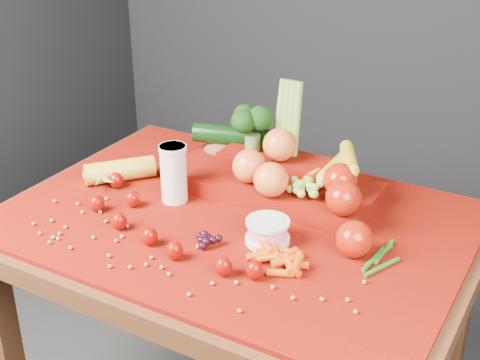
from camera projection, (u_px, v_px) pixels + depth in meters
The scene contains 12 objects.
table at pixel (236, 255), 1.61m from camera, with size 1.10×0.80×0.75m.
red_cloth at pixel (236, 219), 1.57m from camera, with size 1.05×0.75×0.01m, color #710D03.
milk_glass at pixel (174, 171), 1.61m from camera, with size 0.07×0.07×0.15m.
yogurt_bowl at pixel (268, 231), 1.45m from camera, with size 0.10×0.10×0.05m.
strawberry_scatter at pixel (157, 220), 1.50m from camera, with size 0.54×0.28×0.05m.
dark_grape_cluster at pixel (204, 240), 1.45m from camera, with size 0.06×0.05×0.03m, color black, non-canonical shape.
soybean_scatter at pixel (188, 255), 1.41m from camera, with size 0.84×0.24×0.01m, color olive, non-canonical shape.
corn_ear at pixel (107, 176), 1.71m from camera, with size 0.25×0.26×0.06m.
potato at pixel (220, 154), 1.81m from camera, with size 0.10×0.08×0.07m, color brown.
baby_carrot_pile at pixel (280, 257), 1.38m from camera, with size 0.17×0.17×0.03m, color #C94207, non-canonical shape.
green_bean_pile at pixel (380, 258), 1.40m from camera, with size 0.14×0.12×0.01m, color #1C5E15, non-canonical shape.
produce_mound at pixel (283, 173), 1.64m from camera, with size 0.60×0.36×0.27m.
Camera 1 is at (0.69, -1.18, 1.53)m, focal length 50.00 mm.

